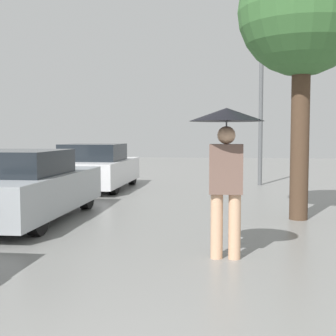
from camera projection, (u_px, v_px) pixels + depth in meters
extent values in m
cylinder|color=tan|center=(217.00, 226.00, 5.83)|extent=(0.15, 0.15, 0.82)
cylinder|color=tan|center=(235.00, 226.00, 5.81)|extent=(0.15, 0.15, 0.82)
cube|color=brown|center=(226.00, 169.00, 5.77)|extent=(0.41, 0.24, 0.61)
sphere|color=tan|center=(226.00, 135.00, 5.74)|extent=(0.22, 0.22, 0.22)
cylinder|color=#515456|center=(226.00, 148.00, 5.75)|extent=(0.02, 0.02, 0.65)
cone|color=black|center=(227.00, 115.00, 5.72)|extent=(0.93, 0.93, 0.16)
cube|color=#9EA3A8|center=(20.00, 192.00, 8.52)|extent=(1.89, 4.15, 0.67)
cube|color=black|center=(15.00, 163.00, 8.28)|extent=(1.61, 1.87, 0.43)
cylinder|color=black|center=(9.00, 193.00, 9.91)|extent=(0.18, 0.61, 0.61)
cylinder|color=black|center=(86.00, 195.00, 9.71)|extent=(0.18, 0.61, 0.61)
cylinder|color=black|center=(37.00, 216.00, 7.16)|extent=(0.18, 0.61, 0.61)
cube|color=silver|center=(96.00, 172.00, 13.35)|extent=(1.82, 3.87, 0.66)
cube|color=black|center=(94.00, 152.00, 13.12)|extent=(1.55, 1.74, 0.46)
cylinder|color=black|center=(81.00, 175.00, 14.65)|extent=(0.18, 0.58, 0.58)
cylinder|color=black|center=(132.00, 175.00, 14.45)|extent=(0.18, 0.58, 0.58)
cylinder|color=black|center=(53.00, 182.00, 12.28)|extent=(0.18, 0.58, 0.58)
cylinder|color=black|center=(114.00, 183.00, 12.08)|extent=(0.18, 0.58, 0.58)
cylinder|color=#473323|center=(300.00, 134.00, 8.44)|extent=(0.33, 0.33, 3.10)
sphere|color=#386633|center=(302.00, 11.00, 8.28)|extent=(2.28, 2.28, 2.28)
cylinder|color=#515456|center=(261.00, 120.00, 14.17)|extent=(0.12, 0.12, 3.95)
sphere|color=beige|center=(262.00, 52.00, 14.02)|extent=(0.27, 0.27, 0.27)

